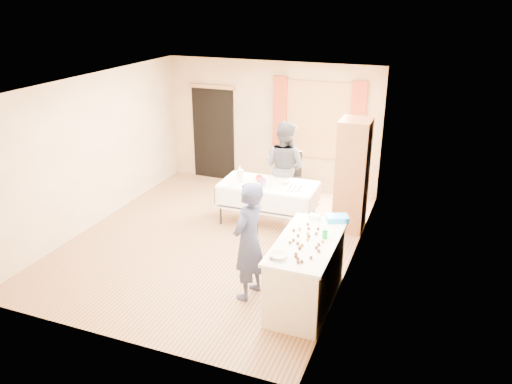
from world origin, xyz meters
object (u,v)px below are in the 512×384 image
at_px(cabinet, 352,176).
at_px(woman, 284,167).
at_px(counter, 306,272).
at_px(party_table, 268,200).
at_px(girl, 249,241).
at_px(chair, 290,186).

xyz_separation_m(cabinet, woman, (-1.31, 0.34, -0.11)).
relative_size(counter, party_table, 0.93).
xyz_separation_m(cabinet, party_table, (-1.39, -0.33, -0.52)).
xyz_separation_m(party_table, woman, (0.08, 0.66, 0.41)).
xyz_separation_m(girl, woman, (-0.46, 2.92, 0.03)).
relative_size(cabinet, chair, 1.98).
relative_size(party_table, woman, 1.00).
xyz_separation_m(counter, chair, (-1.23, 3.26, -0.16)).
bearing_deg(chair, party_table, -105.16).
bearing_deg(party_table, counter, -59.89).
bearing_deg(woman, counter, 131.65).
distance_m(counter, chair, 3.49).
relative_size(chair, woman, 0.57).
distance_m(chair, woman, 0.73).
relative_size(girl, woman, 0.96).
xyz_separation_m(party_table, girl, (0.54, -2.26, 0.38)).
distance_m(cabinet, counter, 2.51).
bearing_deg(party_table, chair, 85.55).
distance_m(counter, girl, 0.85).
distance_m(party_table, woman, 0.79).
bearing_deg(cabinet, girl, -108.31).
distance_m(counter, party_table, 2.49).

